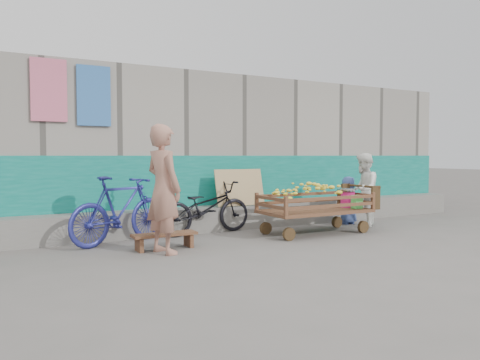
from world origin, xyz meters
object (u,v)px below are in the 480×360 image
banana_cart (314,199)px  woman (363,190)px  child (348,200)px  vendor_man (164,189)px  bench (165,237)px  bicycle_blue (121,210)px  bicycle_dark (206,208)px

banana_cart → woman: size_ratio=1.48×
child → vendor_man: bearing=4.9°
child → bench: bearing=1.6°
bench → bicycle_blue: size_ratio=0.54×
woman → bicycle_blue: size_ratio=0.80×
vendor_man → bicycle_blue: bearing=4.6°
vendor_man → bicycle_dark: size_ratio=1.03×
woman → bicycle_dark: (-3.06, 0.73, -0.25)m
bench → woman: (4.18, 0.21, 0.55)m
child → bicycle_blue: 4.64m
banana_cart → bicycle_dark: bicycle_dark is taller
bench → bicycle_dark: size_ratio=0.54×
bench → bicycle_dark: (1.11, 0.94, 0.29)m
banana_cart → child: (1.37, 0.62, -0.13)m
bicycle_dark → woman: bearing=-109.1°
bench → bicycle_blue: (-0.46, 0.74, 0.36)m
vendor_man → bicycle_blue: size_ratio=1.02×
bench → bicycle_blue: 0.95m
vendor_man → bicycle_dark: 1.77m
vendor_man → bench: bearing=-36.3°
bicycle_dark → bicycle_blue: bicycle_blue is taller
banana_cart → vendor_man: bearing=-174.3°
bicycle_dark → bicycle_blue: size_ratio=1.00×
child → bicycle_dark: size_ratio=0.54×
vendor_man → bicycle_blue: vendor_man is taller
woman → bicycle_blue: bearing=-47.7°
bicycle_blue → woman: bearing=-116.8°
vendor_man → child: bearing=-93.0°
woman → child: 0.49m
bench → vendor_man: (-0.11, -0.27, 0.75)m
woman → bicycle_blue: 4.67m
banana_cart → woman: 1.38m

